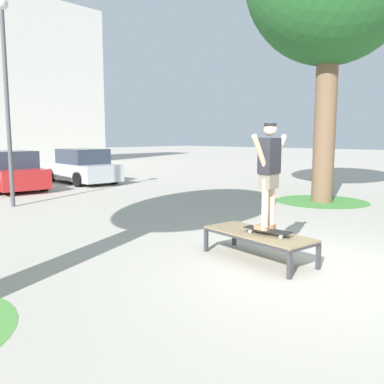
{
  "coord_description": "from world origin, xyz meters",
  "views": [
    {
      "loc": [
        -5.64,
        -2.89,
        2.04
      ],
      "look_at": [
        -0.04,
        2.3,
        1.0
      ],
      "focal_mm": 38.37,
      "sensor_mm": 36.0,
      "label": 1
    }
  ],
  "objects": [
    {
      "name": "car_red",
      "position": [
        1.06,
        12.94,
        0.69
      ],
      "size": [
        2.24,
        4.35,
        1.5
      ],
      "color": "red",
      "rests_on": "ground"
    },
    {
      "name": "light_post",
      "position": [
        -0.53,
        9.0,
        3.83
      ],
      "size": [
        0.36,
        0.36,
        5.83
      ],
      "color": "#4C4C51",
      "rests_on": "ground"
    },
    {
      "name": "car_silver",
      "position": [
        4.28,
        12.95,
        0.69
      ],
      "size": [
        2.15,
        4.31,
        1.5
      ],
      "color": "#B7BABF",
      "rests_on": "ground"
    },
    {
      "name": "ground_plane",
      "position": [
        0.0,
        0.0,
        0.0
      ],
      "size": [
        120.0,
        120.0,
        0.0
      ],
      "primitive_type": "plane",
      "color": "#B2AA9E"
    },
    {
      "name": "grass_patch_near_right",
      "position": [
        6.52,
        2.81,
        0.0
      ],
      "size": [
        2.87,
        2.87,
        0.01
      ],
      "primitive_type": "cylinder",
      "color": "#47893D",
      "rests_on": "ground"
    },
    {
      "name": "skate_box",
      "position": [
        -0.04,
        0.8,
        0.41
      ],
      "size": [
        1.03,
        1.99,
        0.46
      ],
      "color": "#38383D",
      "rests_on": "ground"
    },
    {
      "name": "skateboard",
      "position": [
        -0.07,
        0.61,
        0.54
      ],
      "size": [
        0.23,
        0.81,
        0.09
      ],
      "color": "black",
      "rests_on": "skate_box"
    },
    {
      "name": "skater",
      "position": [
        -0.07,
        0.61,
        1.53
      ],
      "size": [
        1.0,
        0.29,
        1.69
      ],
      "color": "beige",
      "rests_on": "skateboard"
    }
  ]
}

